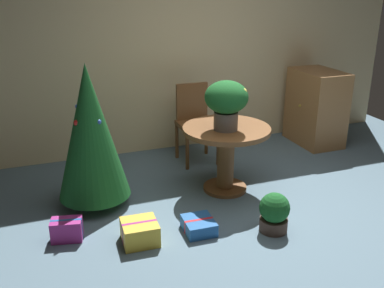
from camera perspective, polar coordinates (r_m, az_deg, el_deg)
The scene contains 11 objects.
ground_plane at distance 4.36m, azimuth 9.78°, elevation -9.47°, with size 6.60×6.60×0.00m, color slate.
back_wall_panel at distance 5.84m, azimuth -0.34°, elevation 12.14°, with size 6.00×0.10×2.60m, color beige.
round_dining_table at distance 4.66m, azimuth 4.43°, elevation -0.19°, with size 0.92×0.92×0.72m.
flower_vase at distance 4.43m, azimuth 4.48°, elevation 5.63°, with size 0.44×0.44×0.50m.
wooden_chair_far at distance 5.46m, azimuth 0.39°, elevation 3.35°, with size 0.45×0.44×0.96m.
holiday_tree at distance 4.35m, azimuth -13.00°, elevation 1.51°, with size 0.71×0.71×1.44m.
gift_box_purple at distance 4.09m, azimuth -15.87°, elevation -10.61°, with size 0.29×0.22×0.20m.
gift_box_blue at distance 4.07m, azimuth 0.89°, elevation -10.50°, with size 0.28×0.31×0.12m.
gift_box_gold at distance 3.93m, azimuth -6.75°, elevation -11.24°, with size 0.32×0.32×0.19m.
wooden_cabinet at distance 6.28m, azimuth 15.75°, elevation 4.57°, with size 0.54×0.78×1.01m.
potted_plant at distance 4.09m, azimuth 10.58°, elevation -8.68°, with size 0.28×0.28×0.37m.
Camera 1 is at (-1.97, -3.23, 2.16)m, focal length 41.26 mm.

